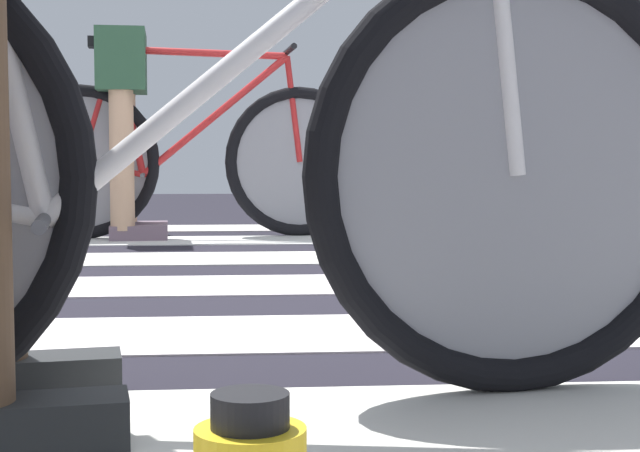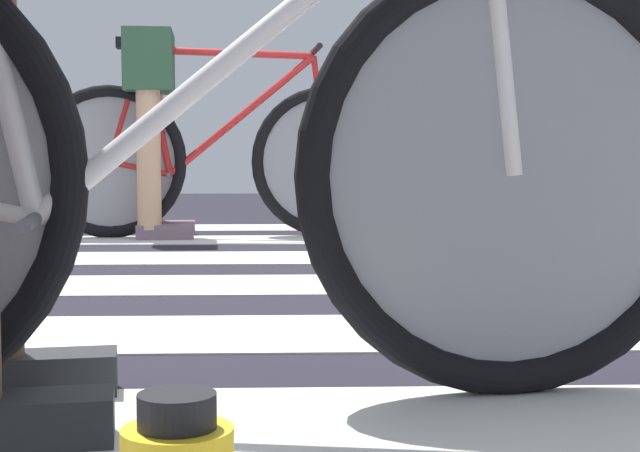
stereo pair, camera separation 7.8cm
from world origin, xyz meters
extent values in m
cube|color=black|center=(0.00, 0.00, 0.01)|extent=(18.00, 14.00, 0.02)
cube|color=silver|center=(0.10, -1.38, 0.02)|extent=(5.20, 0.44, 0.00)
cube|color=silver|center=(0.09, -0.66, 0.02)|extent=(5.20, 0.44, 0.00)
cube|color=silver|center=(0.04, 0.13, 0.02)|extent=(5.20, 0.44, 0.00)
cube|color=silver|center=(-0.08, 0.88, 0.02)|extent=(5.20, 0.44, 0.00)
cube|color=silver|center=(-0.03, 1.65, 0.02)|extent=(5.20, 0.44, 0.00)
cube|color=silver|center=(-0.09, 2.39, 0.02)|extent=(5.20, 0.44, 0.00)
torus|color=black|center=(0.30, -1.21, 0.38)|extent=(0.72, 0.17, 0.72)
cylinder|color=gray|center=(0.30, -1.21, 0.38)|extent=(0.60, 0.10, 0.61)
cylinder|color=white|center=(-0.10, -1.27, 0.60)|extent=(0.70, 0.15, 0.59)
cylinder|color=white|center=(0.27, -1.21, 0.63)|extent=(0.09, 0.04, 0.50)
cylinder|color=#4C4C51|center=(-0.43, -1.33, 0.32)|extent=(0.07, 0.34, 0.02)
cube|color=#242627|center=(-0.47, -1.19, 0.06)|extent=(0.27, 0.14, 0.07)
cube|color=#242627|center=(-0.43, -1.47, 0.06)|extent=(0.27, 0.14, 0.07)
torus|color=black|center=(-0.90, 1.79, 0.38)|extent=(0.72, 0.11, 0.72)
torus|color=black|center=(0.12, 1.87, 0.38)|extent=(0.72, 0.11, 0.72)
cylinder|color=gray|center=(-0.90, 1.79, 0.38)|extent=(0.61, 0.05, 0.61)
cylinder|color=gray|center=(0.12, 1.87, 0.38)|extent=(0.61, 0.05, 0.61)
cylinder|color=red|center=(-0.34, 1.83, 0.89)|extent=(0.80, 0.10, 0.05)
cylinder|color=red|center=(-0.28, 1.84, 0.60)|extent=(0.70, 0.09, 0.59)
cylinder|color=red|center=(-0.68, 1.81, 0.61)|extent=(0.16, 0.05, 0.59)
cylinder|color=red|center=(-0.76, 1.80, 0.35)|extent=(0.29, 0.05, 0.09)
cylinder|color=red|center=(-0.82, 1.80, 0.64)|extent=(0.19, 0.04, 0.53)
cylinder|color=red|center=(0.09, 1.87, 0.63)|extent=(0.09, 0.04, 0.50)
cube|color=black|center=(-0.74, 1.80, 0.93)|extent=(0.25, 0.11, 0.05)
cylinder|color=black|center=(0.06, 1.87, 0.90)|extent=(0.07, 0.52, 0.03)
cylinder|color=#4C4C51|center=(-0.62, 1.81, 0.32)|extent=(0.05, 0.34, 0.02)
cylinder|color=tan|center=(-0.72, 1.95, 0.51)|extent=(0.11, 0.11, 0.87)
cylinder|color=tan|center=(-0.69, 1.67, 0.51)|extent=(0.11, 0.11, 0.87)
cube|color=#2A4E36|center=(-0.71, 1.81, 0.84)|extent=(0.25, 0.43, 0.28)
cube|color=#6B5665|center=(-0.65, 1.95, 0.06)|extent=(0.27, 0.12, 0.07)
cube|color=#6B5665|center=(-0.63, 1.67, 0.06)|extent=(0.27, 0.12, 0.07)
cylinder|color=black|center=(-0.14, -2.10, 0.24)|extent=(0.05, 0.05, 0.02)
camera|label=1|loc=(-0.14, -2.74, 0.41)|focal=54.04mm
camera|label=2|loc=(-0.07, -2.74, 0.41)|focal=54.04mm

